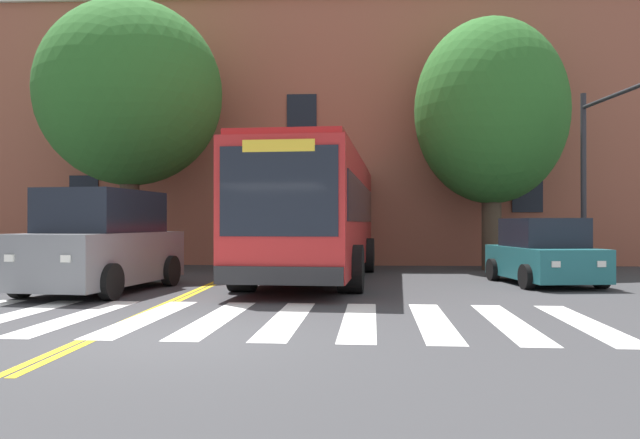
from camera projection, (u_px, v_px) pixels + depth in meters
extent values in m
plane|color=#38383A|center=(170.00, 338.00, 8.58)|extent=(120.00, 120.00, 0.00)
cube|color=white|center=(13.00, 316.00, 10.59)|extent=(0.69, 4.07, 0.01)
cube|color=white|center=(79.00, 316.00, 10.49)|extent=(0.69, 4.07, 0.01)
cube|color=white|center=(147.00, 317.00, 10.39)|extent=(0.69, 4.07, 0.01)
cube|color=white|center=(217.00, 318.00, 10.28)|extent=(0.69, 4.07, 0.01)
cube|color=white|center=(287.00, 319.00, 10.18)|extent=(0.69, 4.07, 0.01)
cube|color=white|center=(359.00, 320.00, 10.08)|extent=(0.69, 4.07, 0.01)
cube|color=white|center=(433.00, 321.00, 9.98)|extent=(0.69, 4.07, 0.01)
cube|color=white|center=(508.00, 322.00, 9.88)|extent=(0.69, 4.07, 0.01)
cube|color=white|center=(584.00, 323.00, 9.78)|extent=(0.69, 4.07, 0.01)
cube|color=gold|center=(258.00, 263.00, 24.32)|extent=(0.12, 36.00, 0.01)
cube|color=gold|center=(262.00, 263.00, 24.31)|extent=(0.12, 36.00, 0.01)
cube|color=#B22323|center=(316.00, 213.00, 17.53)|extent=(3.44, 11.14, 2.94)
cube|color=black|center=(363.00, 203.00, 17.36)|extent=(0.81, 10.06, 1.06)
cube|color=black|center=(270.00, 203.00, 17.69)|extent=(0.81, 10.06, 1.06)
cube|color=black|center=(278.00, 191.00, 12.08)|extent=(2.33, 0.21, 1.76)
cube|color=yellow|center=(278.00, 146.00, 12.08)|extent=(1.43, 0.14, 0.24)
cube|color=#232326|center=(278.00, 276.00, 12.04)|extent=(2.55, 0.30, 0.36)
cube|color=maroon|center=(316.00, 158.00, 17.53)|extent=(3.26, 10.69, 0.16)
cylinder|color=black|center=(351.00, 269.00, 13.99)|extent=(0.64, 1.13, 1.09)
cylinder|color=black|center=(243.00, 268.00, 14.30)|extent=(0.64, 1.13, 1.09)
cylinder|color=black|center=(365.00, 255.00, 19.81)|extent=(0.64, 1.13, 1.09)
cylinder|color=black|center=(288.00, 255.00, 20.13)|extent=(0.64, 1.13, 1.09)
cube|color=slate|center=(102.00, 258.00, 14.28)|extent=(2.61, 4.95, 1.15)
cube|color=black|center=(103.00, 211.00, 14.33)|extent=(2.17, 3.14, 0.97)
cube|color=white|center=(66.00, 259.00, 11.83)|extent=(0.20, 0.07, 0.14)
cube|color=white|center=(9.00, 258.00, 12.05)|extent=(0.20, 0.07, 0.14)
cylinder|color=black|center=(111.00, 282.00, 12.66)|extent=(0.32, 0.78, 0.76)
cylinder|color=black|center=(21.00, 280.00, 13.02)|extent=(0.32, 0.78, 0.76)
cylinder|color=black|center=(171.00, 271.00, 15.54)|extent=(0.32, 0.78, 0.76)
cylinder|color=black|center=(95.00, 270.00, 15.90)|extent=(0.32, 0.78, 0.76)
cube|color=#236B70|center=(544.00, 262.00, 15.97)|extent=(2.23, 3.86, 0.80)
cube|color=black|center=(543.00, 233.00, 16.01)|extent=(1.85, 2.20, 0.74)
cube|color=white|center=(602.00, 264.00, 14.16)|extent=(0.20, 0.06, 0.14)
cube|color=white|center=(556.00, 264.00, 14.08)|extent=(0.20, 0.06, 0.14)
cylinder|color=black|center=(601.00, 276.00, 14.91)|extent=(0.29, 0.62, 0.60)
cylinder|color=black|center=(527.00, 277.00, 14.77)|extent=(0.29, 0.62, 0.60)
cylinder|color=black|center=(558.00, 269.00, 17.17)|extent=(0.29, 0.62, 0.60)
cylinder|color=black|center=(493.00, 270.00, 17.03)|extent=(0.29, 0.62, 0.60)
cylinder|color=#28282D|center=(584.00, 185.00, 18.11)|extent=(0.16, 0.16, 5.35)
cylinder|color=#28282D|center=(617.00, 95.00, 16.28)|extent=(0.47, 3.68, 0.11)
cylinder|color=#4C3D2D|center=(492.00, 230.00, 20.77)|extent=(0.64, 0.64, 2.68)
ellipsoid|color=#2D6B28|center=(491.00, 111.00, 20.79)|extent=(6.97, 6.81, 6.19)
cylinder|color=#4C3D2D|center=(130.00, 221.00, 20.33)|extent=(0.63, 0.63, 3.26)
ellipsoid|color=#2D6B28|center=(130.00, 93.00, 20.35)|extent=(8.14, 8.08, 6.02)
cube|color=#9E5642|center=(309.00, 136.00, 26.93)|extent=(41.16, 7.70, 10.64)
cube|color=black|center=(84.00, 194.00, 23.45)|extent=(1.10, 0.06, 1.40)
cube|color=black|center=(302.00, 194.00, 23.04)|extent=(1.10, 0.06, 1.40)
cube|color=black|center=(527.00, 193.00, 22.64)|extent=(1.10, 0.06, 1.40)
cube|color=black|center=(84.00, 115.00, 23.46)|extent=(1.10, 0.06, 1.40)
cube|color=black|center=(302.00, 113.00, 23.06)|extent=(1.10, 0.06, 1.40)
cube|color=black|center=(527.00, 111.00, 22.66)|extent=(1.10, 0.06, 1.40)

